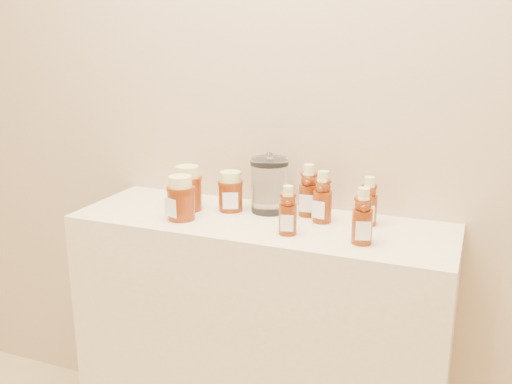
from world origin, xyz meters
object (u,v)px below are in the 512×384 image
at_px(bear_bottle_front_left, 288,207).
at_px(display_table, 260,347).
at_px(honey_jar_left, 188,188).
at_px(glass_canister, 269,183).
at_px(bear_bottle_back_left, 309,187).

bearing_deg(bear_bottle_front_left, display_table, 130.81).
xyz_separation_m(display_table, honey_jar_left, (-0.26, 0.01, 0.52)).
xyz_separation_m(bear_bottle_front_left, honey_jar_left, (-0.38, 0.10, -0.01)).
height_order(bear_bottle_front_left, honey_jar_left, bear_bottle_front_left).
xyz_separation_m(display_table, glass_canister, (-0.01, 0.10, 0.55)).
xyz_separation_m(bear_bottle_back_left, bear_bottle_front_left, (-0.00, -0.19, -0.01)).
relative_size(display_table, bear_bottle_front_left, 7.28).
xyz_separation_m(bear_bottle_back_left, glass_canister, (-0.13, -0.01, 0.00)).
relative_size(display_table, honey_jar_left, 8.08).
bearing_deg(bear_bottle_front_left, glass_canister, 111.26).
bearing_deg(glass_canister, display_table, -86.04).
height_order(bear_bottle_front_left, glass_canister, glass_canister).
bearing_deg(honey_jar_left, glass_canister, 34.91).
height_order(bear_bottle_back_left, glass_canister, glass_canister).
bearing_deg(honey_jar_left, display_table, 13.99).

